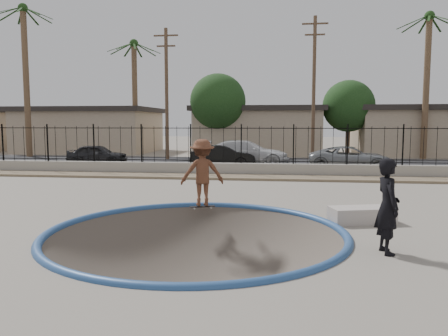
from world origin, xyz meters
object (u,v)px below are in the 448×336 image
videographer (388,206)px  concrete_ledge (362,215)px  car_a (97,154)px  car_c (246,153)px  skateboard (202,207)px  car_d (351,158)px  skater (202,176)px  car_b (223,156)px

videographer → concrete_ledge: 2.76m
car_a → car_c: car_c is taller
videographer → car_c: bearing=5.1°
skateboard → car_c: (0.24, 13.09, 0.73)m
car_c → car_d: car_c is taller
skater → car_c: size_ratio=0.39×
skateboard → car_a: size_ratio=0.21×
car_a → car_c: size_ratio=0.70×
car_a → car_c: 9.09m
skateboard → concrete_ledge: concrete_ledge is taller
videographer → car_a: bearing=29.9°
videographer → car_b: 17.12m
skateboard → car_b: bearing=73.1°
car_c → car_d: 6.01m
car_d → skater: bearing=157.8°
car_a → car_d: car_d is taller
skater → car_d: 13.05m
skater → car_d: bearing=-133.8°
skater → concrete_ledge: 4.64m
skateboard → car_b: 12.34m
concrete_ledge → skateboard: bearing=163.5°
skateboard → videographer: videographer is taller
skater → car_b: (-1.01, 12.29, -0.34)m
car_a → car_b: size_ratio=0.96×
videographer → concrete_ledge: videographer is taller
concrete_ledge → car_b: size_ratio=0.43×
skateboard → car_a: car_a is taller
car_c → skater: bearing=179.0°
concrete_ledge → car_c: car_c is taller
concrete_ledge → car_a: size_ratio=0.45×
skater → car_a: (-8.84, 12.70, -0.34)m
videographer → car_d: size_ratio=0.41×
concrete_ledge → car_b: (-5.40, 13.59, 0.45)m
car_d → car_c: bearing=80.8°
skateboard → car_a: (-8.84, 12.70, 0.59)m
videographer → car_d: videographer is taller
videographer → car_b: bearing=9.8°
skater → videographer: (4.39, -3.96, -0.05)m
skateboard → car_d: size_ratio=0.17×
concrete_ledge → car_d: (1.67, 12.86, 0.46)m
skateboard → car_d: 13.06m
concrete_ledge → car_c: bearing=106.1°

